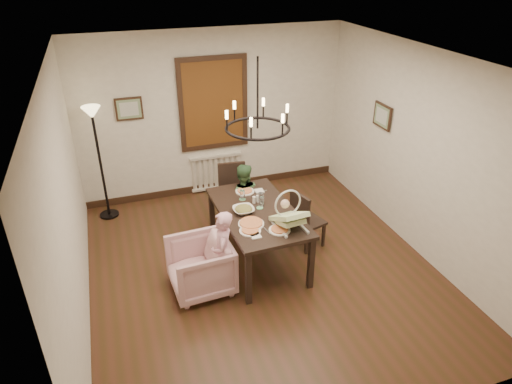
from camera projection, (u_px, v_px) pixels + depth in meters
room_shell at (254, 165)px, 5.86m from camera, size 4.51×5.00×2.81m
dining_table at (257, 216)px, 6.08m from camera, size 1.02×1.73×0.80m
chair_far at (234, 196)px, 7.06m from camera, size 0.47×0.47×0.97m
chair_right at (309, 218)px, 6.53m from camera, size 0.49×0.49×0.90m
armchair at (200, 266)px, 5.71m from camera, size 0.81×0.79×0.69m
elderly_woman at (223, 260)px, 5.62m from camera, size 0.32×0.40×0.95m
seated_man at (243, 205)px, 6.85m from camera, size 0.53×0.45×0.93m
baby_bouncer at (289, 215)px, 5.61m from camera, size 0.43×0.56×0.34m
salad_bowl at (244, 210)px, 5.98m from camera, size 0.33×0.33×0.08m
pizza_platter at (251, 223)px, 5.72m from camera, size 0.33×0.33×0.04m
drinking_glass at (262, 202)px, 6.11m from camera, size 0.07×0.07×0.13m
window_blinds at (213, 104)px, 7.51m from camera, size 1.00×0.03×1.40m
radiator at (216, 172)px, 8.12m from camera, size 0.92×0.12×0.62m
picture_back at (129, 109)px, 7.11m from camera, size 0.42×0.03×0.36m
picture_right at (382, 116)px, 6.81m from camera, size 0.03×0.42×0.36m
floor_lamp at (101, 165)px, 7.04m from camera, size 0.30×0.30×1.80m
chandelier at (258, 128)px, 5.50m from camera, size 0.80×0.80×0.04m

